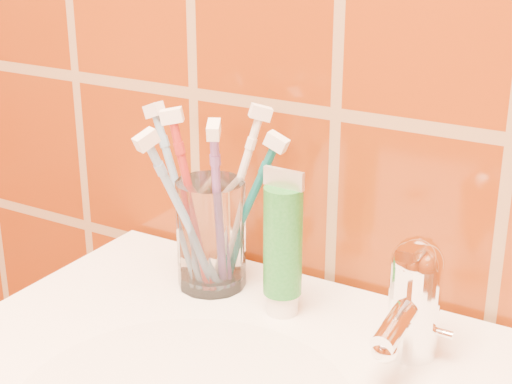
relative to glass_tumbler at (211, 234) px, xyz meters
The scene contains 9 objects.
glass_tumbler is the anchor object (origin of this frame).
toothpaste_tube 0.10m from the glass_tumbler, ahead, with size 0.04×0.04×0.16m.
faucet 0.24m from the glass_tumbler, ahead, with size 0.05×0.11×0.12m.
toothbrush_0 0.05m from the glass_tumbler, behind, with size 0.10×0.04×0.20m, color #6C98C1, non-canonical shape.
toothbrush_1 0.05m from the glass_tumbler, 60.99° to the left, with size 0.07×0.06×0.21m, color white, non-canonical shape.
toothbrush_2 0.05m from the glass_tumbler, 123.01° to the right, with size 0.06×0.04×0.21m, color #A62623, non-canonical shape.
toothbrush_3 0.05m from the glass_tumbler, 19.43° to the left, with size 0.10×0.03×0.19m, color #0C6065, non-canonical shape.
toothbrush_4 0.05m from the glass_tumbler, 98.00° to the right, with size 0.05×0.10×0.20m, color #6E93C4, non-canonical shape.
toothbrush_5 0.05m from the glass_tumbler, 38.59° to the right, with size 0.05×0.06×0.21m, color #6E4391, non-canonical shape.
Camera 1 is at (0.34, 0.46, 1.26)m, focal length 55.00 mm.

